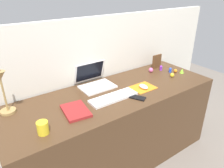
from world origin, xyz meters
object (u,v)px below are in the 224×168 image
Objects in this scene: desk_lamp at (4,94)px; coffee_mug at (43,128)px; toy_figurine_yellow at (172,75)px; toy_figurine_orange at (175,71)px; cell_phone at (138,98)px; toy_figurine_pink at (151,70)px; keyboard at (113,97)px; mouse at (144,87)px; toy_figurine_lime at (182,71)px; picture_frame at (157,61)px; toy_figurine_blue at (170,70)px; toy_figurine_purple at (161,68)px; notebook_pad at (76,111)px; laptop at (94,80)px.

desk_lamp is 4.30× the size of coffee_mug.
toy_figurine_yellow is 1.15× the size of toy_figurine_orange.
toy_figurine_pink reaches higher than cell_phone.
keyboard is 0.32m from mouse.
toy_figurine_yellow is at bearing 5.31° from coffee_mug.
cell_phone is 2.96× the size of toy_figurine_yellow.
toy_figurine_lime is at bearing -49.40° from toy_figurine_orange.
picture_frame is 1.45m from coffee_mug.
toy_figurine_blue is 0.10m from toy_figurine_purple.
toy_figurine_lime is at bearing 8.78° from notebook_pad.
mouse is 0.75× the size of cell_phone.
laptop reaches higher than toy_figurine_blue.
keyboard is 0.73m from toy_figurine_yellow.
toy_figurine_purple is at bearing 120.68° from toy_figurine_orange.
toy_figurine_lime reaches higher than notebook_pad.
keyboard is at bearing -90.04° from laptop.
desk_lamp is 9.59× the size of toy_figurine_orange.
picture_frame reaches higher than toy_figurine_pink.
keyboard is 2.73× the size of picture_frame.
toy_figurine_blue is at bearing -13.46° from laptop.
toy_figurine_orange is at bearing -12.58° from cell_phone.
cell_phone is 0.85× the size of picture_frame.
mouse is at bearing -176.26° from toy_figurine_yellow.
coffee_mug is at bearing -171.21° from toy_figurine_blue.
cell_phone is 0.74m from toy_figurine_lime.
toy_figurine_blue is at bearing -8.99° from cell_phone.
toy_figurine_purple reaches higher than notebook_pad.
toy_figurine_purple is at bearing 76.87° from toy_figurine_yellow.
toy_figurine_purple is 1.08× the size of toy_figurine_pink.
desk_lamp is at bearing 178.79° from toy_figurine_purple.
toy_figurine_yellow is 0.90× the size of toy_figurine_lime.
coffee_mug is 1.48m from toy_figurine_orange.
coffee_mug reaches higher than toy_figurine_pink.
keyboard is (-0.00, -0.31, -0.04)m from laptop.
laptop is 0.88m from toy_figurine_orange.
keyboard is at bearing -159.88° from picture_frame.
toy_figurine_blue reaches higher than toy_figurine_yellow.
notebook_pad is 5.01× the size of toy_figurine_lime.
notebook_pad is 0.30m from coffee_mug.
coffee_mug is 1.65× the size of toy_figurine_blue.
coffee_mug is at bearing -165.04° from toy_figurine_pink.
mouse is 0.40m from toy_figurine_pink.
picture_frame is at bearing 20.12° from keyboard.
toy_figurine_lime is at bearing -7.38° from desk_lamp.
laptop reaches higher than notebook_pad.
toy_figurine_blue is 0.12m from toy_figurine_lime.
toy_figurine_orange is at bearing 9.55° from mouse.
laptop reaches higher than toy_figurine_yellow.
toy_figurine_blue is (0.81, -0.19, -0.03)m from laptop.
coffee_mug is (-0.94, -0.10, 0.02)m from mouse.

